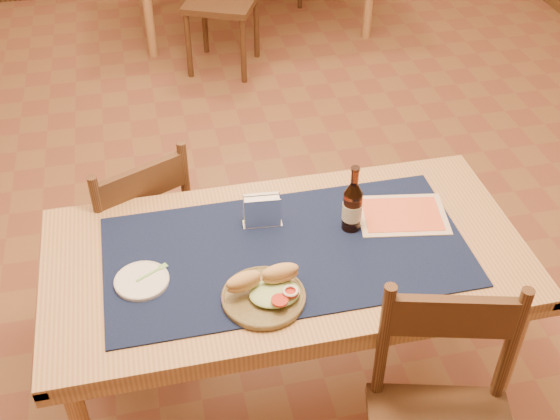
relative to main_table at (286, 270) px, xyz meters
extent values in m
cube|color=brown|center=(0.00, 0.80, -0.68)|extent=(6.00, 7.00, 0.02)
cylinder|color=tan|center=(0.72, -0.32, -0.31)|extent=(0.06, 0.06, 0.71)
cylinder|color=tan|center=(-0.72, 0.32, -0.31)|extent=(0.06, 0.06, 0.71)
cylinder|color=tan|center=(0.72, 0.32, -0.31)|extent=(0.06, 0.06, 0.71)
cube|color=tan|center=(0.00, 0.00, 0.06)|extent=(1.60, 0.80, 0.04)
cube|color=#10193B|center=(0.00, 0.00, 0.09)|extent=(1.20, 0.60, 0.01)
cylinder|color=tan|center=(-0.29, 3.02, -0.31)|extent=(0.07, 0.07, 0.71)
cylinder|color=#4F351C|center=(-0.43, 0.84, -0.45)|extent=(0.04, 0.04, 0.44)
cylinder|color=#4F351C|center=(-0.76, 0.69, -0.45)|extent=(0.04, 0.04, 0.44)
cylinder|color=#4F351C|center=(-0.29, 0.51, -0.45)|extent=(0.04, 0.04, 0.44)
cylinder|color=#4F351C|center=(-0.61, 0.37, -0.45)|extent=(0.04, 0.04, 0.44)
cube|color=#4F351C|center=(-0.52, 0.60, -0.22)|extent=(0.55, 0.55, 0.04)
cube|color=#4F351C|center=(-0.45, 0.43, 0.12)|extent=(0.34, 0.17, 0.14)
cylinder|color=#4F351C|center=(-0.28, 0.50, 0.00)|extent=(0.04, 0.04, 0.45)
cylinder|color=#4F351C|center=(-0.61, 0.36, 0.00)|extent=(0.04, 0.04, 0.45)
cube|color=#4F351C|center=(0.38, -0.46, 0.17)|extent=(0.37, 0.13, 0.15)
cylinder|color=#4F351C|center=(0.20, -0.41, 0.04)|extent=(0.04, 0.04, 0.48)
cylinder|color=#4F351C|center=(0.56, -0.50, 0.04)|extent=(0.04, 0.04, 0.48)
cylinder|color=#4F351C|center=(-0.06, 2.66, -0.43)|extent=(0.04, 0.04, 0.47)
cylinder|color=#4F351C|center=(0.28, 2.50, -0.43)|extent=(0.04, 0.04, 0.47)
cylinder|color=#4F351C|center=(0.09, 3.00, -0.43)|extent=(0.04, 0.04, 0.47)
cylinder|color=#4F351C|center=(0.44, 2.84, -0.43)|extent=(0.04, 0.04, 0.47)
cube|color=#4F351C|center=(0.19, 2.75, -0.20)|extent=(0.58, 0.58, 0.04)
cylinder|color=brown|center=(-0.12, -0.20, 0.10)|extent=(0.26, 0.26, 0.01)
torus|color=brown|center=(-0.12, -0.20, 0.10)|extent=(0.26, 0.26, 0.01)
ellipsoid|color=#B2D391|center=(-0.09, -0.21, 0.12)|extent=(0.16, 0.13, 0.03)
ellipsoid|color=tan|center=(-0.17, -0.18, 0.15)|extent=(0.12, 0.08, 0.06)
ellipsoid|color=tan|center=(-0.06, -0.17, 0.16)|extent=(0.12, 0.06, 0.07)
cylinder|color=#AB2416|center=(-0.08, -0.26, 0.13)|extent=(0.05, 0.05, 0.01)
cylinder|color=#AB2416|center=(-0.04, -0.23, 0.13)|extent=(0.05, 0.05, 0.01)
torus|color=white|center=(-0.04, -0.24, 0.14)|extent=(0.05, 0.05, 0.01)
cylinder|color=silver|center=(-0.48, -0.05, 0.09)|extent=(0.17, 0.17, 0.01)
torus|color=silver|center=(-0.48, -0.05, 0.10)|extent=(0.17, 0.17, 0.01)
cube|color=#75BF68|center=(-0.46, -0.03, 0.10)|extent=(0.08, 0.05, 0.00)
cube|color=#75BF68|center=(-0.41, 0.00, 0.10)|extent=(0.03, 0.03, 0.00)
cylinder|color=#461E0C|center=(0.24, 0.07, 0.16)|extent=(0.06, 0.06, 0.15)
cone|color=#461E0C|center=(0.24, 0.07, 0.26)|extent=(0.06, 0.06, 0.04)
cylinder|color=#461E0C|center=(0.24, 0.07, 0.30)|extent=(0.03, 0.03, 0.06)
cylinder|color=#461E0C|center=(0.24, 0.07, 0.34)|extent=(0.03, 0.03, 0.01)
cylinder|color=beige|center=(0.24, 0.07, 0.16)|extent=(0.07, 0.07, 0.06)
cube|color=white|center=(-0.05, 0.15, 0.09)|extent=(0.14, 0.06, 0.00)
cube|color=white|center=(-0.05, 0.13, 0.15)|extent=(0.12, 0.01, 0.12)
cube|color=white|center=(-0.05, 0.17, 0.15)|extent=(0.12, 0.01, 0.12)
cube|color=white|center=(-0.05, 0.15, 0.15)|extent=(0.12, 0.04, 0.11)
cube|color=#47A3E4|center=(-0.05, 0.13, 0.16)|extent=(0.09, 0.01, 0.04)
cube|color=beige|center=(0.44, 0.09, 0.09)|extent=(0.34, 0.27, 0.00)
cube|color=#DB5938|center=(0.44, 0.09, 0.09)|extent=(0.29, 0.23, 0.00)
camera|label=1|loc=(-0.39, -1.67, 1.67)|focal=45.00mm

